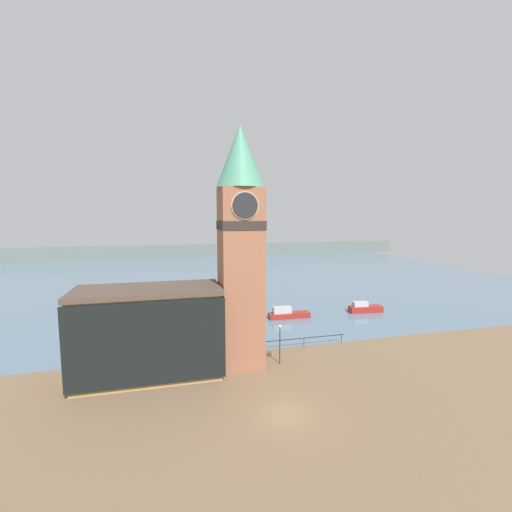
% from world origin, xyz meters
% --- Properties ---
extents(ground_plane, '(160.00, 160.00, 0.00)m').
position_xyz_m(ground_plane, '(0.00, 0.00, 0.00)').
color(ground_plane, brown).
extents(water, '(160.00, 120.00, 0.00)m').
position_xyz_m(water, '(0.00, 73.37, -0.00)').
color(water, slate).
rests_on(water, ground_plane).
extents(far_shoreline, '(180.00, 3.00, 5.00)m').
position_xyz_m(far_shoreline, '(0.00, 113.37, 2.50)').
color(far_shoreline, slate).
rests_on(far_shoreline, water).
extents(pier_railing, '(10.69, 0.08, 1.09)m').
position_xyz_m(pier_railing, '(7.05, 13.12, 0.95)').
color(pier_railing, '#232328').
rests_on(pier_railing, ground_plane).
extents(clock_tower, '(4.90, 4.90, 24.88)m').
position_xyz_m(clock_tower, '(-1.42, 10.10, 13.22)').
color(clock_tower, '#935B42').
rests_on(clock_tower, ground_plane).
extents(pier_building, '(14.06, 6.51, 8.88)m').
position_xyz_m(pier_building, '(-10.70, 9.76, 4.46)').
color(pier_building, '#A88451').
rests_on(pier_building, ground_plane).
extents(boat_near, '(6.58, 1.93, 1.82)m').
position_xyz_m(boat_near, '(9.11, 24.95, 0.66)').
color(boat_near, maroon).
rests_on(boat_near, water).
extents(boat_far, '(5.68, 2.20, 1.79)m').
position_xyz_m(boat_far, '(22.68, 24.85, 0.68)').
color(boat_far, maroon).
rests_on(boat_far, water).
extents(mooring_bollard_near, '(0.33, 0.33, 0.66)m').
position_xyz_m(mooring_bollard_near, '(2.16, 11.33, 0.35)').
color(mooring_bollard_near, brown).
rests_on(mooring_bollard_near, ground_plane).
extents(lamp_post, '(0.32, 0.32, 4.30)m').
position_xyz_m(lamp_post, '(2.63, 9.21, 2.97)').
color(lamp_post, black).
rests_on(lamp_post, ground_plane).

